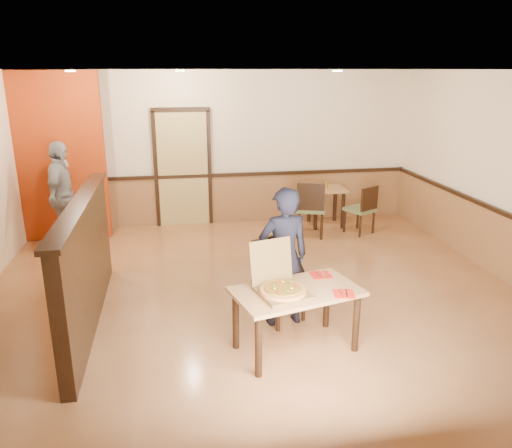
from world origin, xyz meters
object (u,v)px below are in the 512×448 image
(side_chair_right, at_px, (363,208))
(condiment, at_px, (326,184))
(side_table, at_px, (326,197))
(passerby, at_px, (62,196))
(main_table, at_px, (296,299))
(diner_chair, at_px, (276,276))
(pizza_box, at_px, (281,287))
(diner, at_px, (284,257))
(side_chair_left, at_px, (311,207))

(side_chair_right, xyz_separation_m, condiment, (-0.50, 0.58, 0.31))
(side_table, relative_size, passerby, 0.41)
(main_table, xyz_separation_m, diner_chair, (-0.06, 0.73, -0.04))
(side_chair_right, relative_size, passerby, 0.50)
(pizza_box, bearing_deg, main_table, -0.11)
(passerby, height_order, condiment, passerby)
(diner_chair, xyz_separation_m, diner, (0.06, -0.14, 0.28))
(side_chair_left, distance_m, side_chair_right, 0.96)
(side_chair_right, height_order, diner, diner)
(pizza_box, relative_size, condiment, 4.73)
(side_table, xyz_separation_m, pizza_box, (-1.79, -4.19, 0.20))
(main_table, bearing_deg, side_table, 53.98)
(side_chair_right, distance_m, passerby, 5.04)
(passerby, bearing_deg, main_table, -136.45)
(side_table, bearing_deg, main_table, -111.28)
(main_table, distance_m, side_table, 4.45)
(diner_chair, bearing_deg, side_chair_left, 37.78)
(side_table, distance_m, diner, 3.91)
(diner_chair, bearing_deg, main_table, -114.62)
(diner, distance_m, pizza_box, 0.67)
(pizza_box, bearing_deg, side_chair_right, 42.81)
(side_chair_left, xyz_separation_m, pizza_box, (-1.32, -3.57, 0.20))
(condiment, bearing_deg, side_chair_left, -127.73)
(side_chair_left, distance_m, diner, 3.16)
(pizza_box, bearing_deg, side_chair_left, 54.93)
(diner_chair, distance_m, diner, 0.31)
(side_chair_left, bearing_deg, diner_chair, 84.38)
(side_chair_left, xyz_separation_m, passerby, (-4.07, 0.15, 0.33))
(diner_chair, height_order, side_chair_left, side_chair_left)
(diner, relative_size, pizza_box, 2.50)
(diner, height_order, condiment, diner)
(side_chair_right, xyz_separation_m, passerby, (-5.03, 0.14, 0.39))
(main_table, xyz_separation_m, side_chair_right, (2.10, 3.54, -0.09))
(main_table, xyz_separation_m, pizza_box, (-0.17, -0.05, 0.17))
(side_table, xyz_separation_m, condiment, (-0.01, -0.03, 0.24))
(side_chair_right, relative_size, diner, 0.54)
(diner, relative_size, condiment, 11.84)
(side_chair_right, bearing_deg, diner_chair, 23.53)
(diner, bearing_deg, main_table, 82.28)
(side_chair_left, distance_m, passerby, 4.09)
(diner, bearing_deg, side_chair_right, -133.27)
(side_chair_right, relative_size, condiment, 6.44)
(condiment, bearing_deg, main_table, -111.24)
(passerby, bearing_deg, condiment, -79.47)
(diner_chair, xyz_separation_m, condiment, (1.66, 3.38, 0.26))
(side_chair_left, relative_size, side_table, 1.38)
(main_table, distance_m, diner_chair, 0.74)
(main_table, height_order, side_chair_left, side_chair_left)
(diner, height_order, passerby, passerby)
(diner, bearing_deg, side_table, -122.27)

